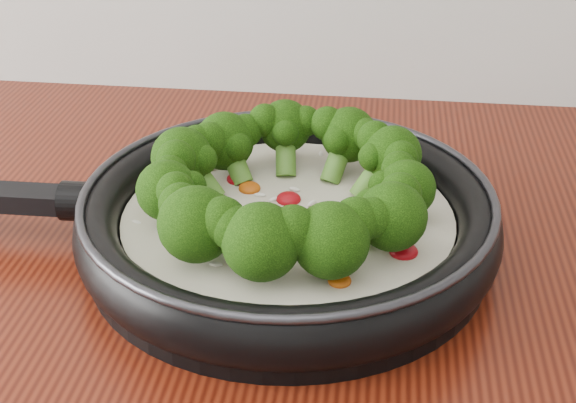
# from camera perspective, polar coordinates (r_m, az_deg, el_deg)

# --- Properties ---
(skillet) EXTENTS (0.57, 0.37, 0.10)m
(skillet) POSITION_cam_1_polar(r_m,az_deg,el_deg) (0.68, -0.30, -0.80)
(skillet) COLOR black
(skillet) RESTS_ON counter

